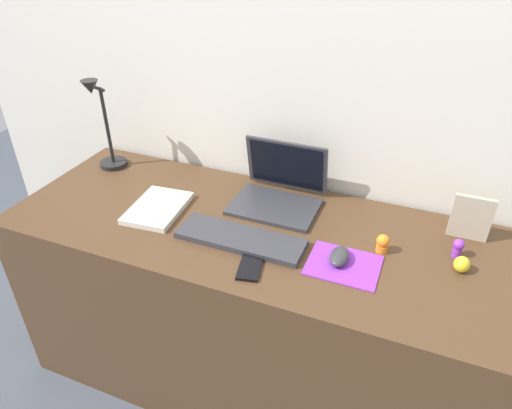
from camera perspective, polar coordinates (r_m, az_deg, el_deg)
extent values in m
plane|color=#474C56|center=(2.05, -0.29, -19.95)|extent=(6.00, 6.00, 0.00)
cube|color=silver|center=(1.77, 4.08, 5.82)|extent=(2.88, 0.05, 1.66)
cube|color=#4C331E|center=(1.77, -0.32, -12.61)|extent=(1.68, 0.64, 0.74)
cube|color=#333338|center=(1.62, 2.26, -0.29)|extent=(0.30, 0.21, 0.01)
cube|color=#333338|center=(1.67, 3.82, 4.88)|extent=(0.30, 0.05, 0.20)
cube|color=black|center=(1.66, 3.75, 4.83)|extent=(0.27, 0.04, 0.17)
cube|color=#333338|center=(1.46, -1.93, -4.24)|extent=(0.41, 0.13, 0.02)
cube|color=purple|center=(1.40, 10.77, -7.35)|extent=(0.21, 0.17, 0.00)
ellipsoid|color=#333338|center=(1.39, 10.27, -6.34)|extent=(0.06, 0.10, 0.03)
cube|color=black|center=(1.36, -0.70, -7.61)|extent=(0.09, 0.14, 0.01)
cylinder|color=black|center=(1.99, -17.16, 4.89)|extent=(0.11, 0.11, 0.02)
cylinder|color=black|center=(1.93, -17.94, 9.20)|extent=(0.01, 0.01, 0.31)
cylinder|color=black|center=(1.85, -19.28, 13.51)|extent=(0.01, 0.09, 0.06)
cone|color=black|center=(1.83, -19.82, 13.50)|extent=(0.06, 0.06, 0.05)
cube|color=silver|center=(1.64, -12.05, -0.42)|extent=(0.19, 0.25, 0.02)
cube|color=#B2A58C|center=(1.59, 25.05, -1.51)|extent=(0.12, 0.02, 0.15)
cylinder|color=purple|center=(1.52, 23.56, -5.41)|extent=(0.03, 0.03, 0.03)
sphere|color=purple|center=(1.51, 23.80, -4.52)|extent=(0.03, 0.03, 0.03)
ellipsoid|color=yellow|center=(1.46, 24.09, -6.77)|extent=(0.05, 0.05, 0.05)
cylinder|color=orange|center=(1.47, 15.27, -5.26)|extent=(0.04, 0.04, 0.02)
sphere|color=orange|center=(1.45, 15.44, -4.34)|extent=(0.04, 0.04, 0.04)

